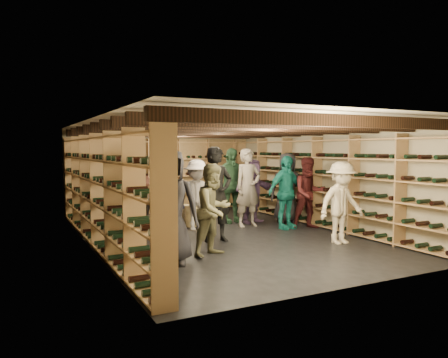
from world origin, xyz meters
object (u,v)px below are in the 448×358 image
Objects in this scene: person_2 at (214,210)px; person_8 at (309,193)px; person_7 at (248,188)px; person_10 at (231,185)px; person_0 at (170,207)px; crate_loose at (191,213)px; person_4 at (286,192)px; person_6 at (167,195)px; person_12 at (287,188)px; person_9 at (197,195)px; crate_stack_right at (192,215)px; person_3 at (341,203)px; person_5 at (136,194)px; crate_stack_left at (160,208)px; person_11 at (253,191)px; person_1 at (217,194)px.

person_2 is 3.35m from person_8.
person_7 is 0.99× the size of person_10.
person_8 is (3.95, 1.53, -0.10)m from person_0.
crate_loose is 0.29× the size of person_4.
person_6 is 1.84m from person_10.
person_8 is 0.91m from person_12.
person_6 reaches higher than crate_loose.
person_12 is at bearing 12.12° from person_9.
person_12 is at bearing -15.38° from crate_stack_right.
person_10 is (0.51, -1.37, 0.85)m from crate_loose.
crate_loose is at bearing 68.40° from crate_stack_right.
person_3 is 4.11m from person_5.
crate_loose is 2.25m from person_6.
crate_stack_left is at bearing 135.52° from person_9.
person_9 is 1.00× the size of person_11.
person_8 is at bearing -80.81° from person_11.
crate_stack_left is at bearing 65.86° from person_2.
person_11 is (-0.25, 1.08, -0.04)m from person_4.
person_8 is (1.12, -0.88, -0.10)m from person_7.
person_7 reaches higher than person_8.
person_1 is 2.41m from person_11.
person_7 reaches higher than person_6.
person_0 is 2.90m from person_6.
crate_stack_right is 0.28× the size of person_5.
crate_stack_right is 0.28× the size of person_1.
person_5 is at bearing 146.95° from person_3.
person_0 reaches higher than person_4.
crate_loose is 0.31× the size of person_9.
person_4 is (2.48, -1.68, 0.42)m from crate_stack_left.
person_0 is 1.16× the size of person_3.
person_4 is (1.79, -1.33, 0.59)m from crate_stack_right.
person_4 is 1.05× the size of person_6.
person_8 is (3.08, 1.33, 0.03)m from person_2.
person_4 reaches higher than person_8.
person_2 is at bearing -139.92° from person_8.
person_12 reaches higher than person_4.
person_6 is at bearing 92.69° from person_0.
person_9 is (1.52, 0.39, -0.13)m from person_5.
person_12 is at bearing 19.31° from person_1.
person_10 is 1.16× the size of person_11.
person_5 is at bearing -152.04° from person_9.
crate_stack_left is 1.70× the size of crate_loose.
person_9 is at bearing -101.42° from crate_stack_right.
person_5 is at bearing -158.87° from person_10.
person_5 is (-0.85, 1.92, 0.13)m from person_2.
person_5 is 2.83m from person_7.
person_5 reaches higher than crate_stack_left.
person_8 is 2.61m from person_9.
crate_stack_left is at bearing -140.31° from crate_loose.
person_5 is 1.12× the size of person_8.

